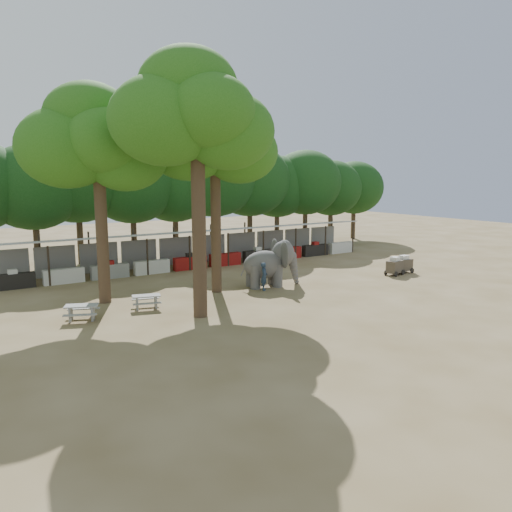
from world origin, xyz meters
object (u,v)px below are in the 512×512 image
picnic_table_near (82,310)px  cart_front (395,266)px  yard_tree_back (211,137)px  picnic_table_far (146,300)px  yard_tree_left (93,140)px  cart_back (404,264)px  handler (264,276)px  yard_tree_center (192,113)px  elephant (271,263)px

picnic_table_near → cart_front: size_ratio=1.32×
yard_tree_back → picnic_table_far: (-4.51, -1.54, -8.10)m
yard_tree_left → yard_tree_back: 6.09m
cart_front → cart_back: (1.10, 0.21, -0.01)m
cart_front → handler: bearing=162.0°
yard_tree_back → yard_tree_center: bearing=-126.9°
elephant → handler: size_ratio=2.28×
elephant → yard_tree_center: bearing=-139.9°
picnic_table_near → yard_tree_center: bearing=-1.6°
picnic_table_near → cart_back: 21.02m
elephant → handler: 1.34m
picnic_table_far → cart_back: size_ratio=1.31×
yard_tree_center → elephant: yard_tree_center is taller
yard_tree_left → yard_tree_back: size_ratio=0.97×
yard_tree_center → yard_tree_back: 5.04m
yard_tree_center → picnic_table_far: yard_tree_center is taller
picnic_table_near → picnic_table_far: 3.21m
elephant → picnic_table_near: size_ratio=2.01×
picnic_table_far → cart_back: 17.85m
yard_tree_center → picnic_table_near: size_ratio=6.60×
yard_tree_back → cart_back: 15.67m
handler → picnic_table_far: bearing=126.0°
elephant → cart_front: 8.89m
yard_tree_left → cart_front: yard_tree_left is taller
yard_tree_left → elephant: size_ratio=3.01×
picnic_table_far → cart_front: (16.74, -0.81, 0.15)m
yard_tree_left → picnic_table_near: bearing=-120.2°
yard_tree_center → cart_front: bearing=6.2°
cart_back → cart_front: bearing=-167.5°
elephant → cart_back: elephant is taller
cart_back → picnic_table_far: bearing=179.8°
yard_tree_left → picnic_table_far: 8.30m
yard_tree_back → picnic_table_far: yard_tree_back is taller
cart_back → yard_tree_center: bearing=-171.8°
yard_tree_left → picnic_table_near: 8.43m
yard_tree_center → handler: size_ratio=7.51×
handler → picnic_table_far: size_ratio=0.99×
yard_tree_center → yard_tree_back: yard_tree_center is taller
handler → yard_tree_back: bearing=96.7°
handler → cart_back: 10.79m
yard_tree_center → cart_front: 17.57m
cart_back → elephant: bearing=173.0°
yard_tree_left → yard_tree_back: (6.00, -1.00, 0.34)m
handler → cart_back: size_ratio=1.29×
elephant → picnic_table_far: elephant is taller
yard_tree_center → yard_tree_back: size_ratio=1.06×
elephant → handler: (-0.97, -0.74, -0.56)m
yard_tree_back → picnic_table_near: size_ratio=6.23×
yard_tree_back → cart_back: size_ratio=9.17×
yard_tree_back → picnic_table_far: 9.40m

